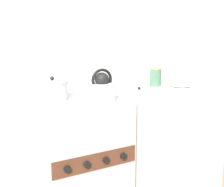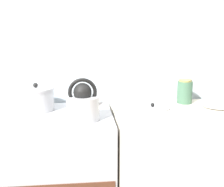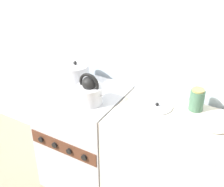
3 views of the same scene
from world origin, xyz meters
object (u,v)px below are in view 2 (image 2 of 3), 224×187
Objects in this scene: loose_pot_lid at (152,107)px; enamel_bowl at (217,102)px; kettle at (83,104)px; cooking_pot at (36,99)px; stove at (62,186)px; storage_jar at (185,92)px.

enamel_bowl is at bearing -2.62° from loose_pot_lid.
loose_pot_lid is at bearing 23.51° from kettle.
cooking_pot is (-0.27, 0.21, -0.02)m from kettle.
stove is 3.87× the size of kettle.
storage_jar is (0.93, 0.07, 0.01)m from cooking_pot.
kettle reaches higher than cooking_pot.
stove is at bearing -166.58° from storage_jar.
cooking_pot reaches higher than storage_jar.
kettle is at bearing -38.33° from cooking_pot.
storage_jar is at bearing 4.30° from cooking_pot.
enamel_bowl is at bearing -35.70° from storage_jar.
cooking_pot is 0.70m from loose_pot_lid.
loose_pot_lid is (0.42, 0.18, -0.08)m from kettle.
stove is 1.07m from enamel_bowl.
cooking_pot reaches higher than stove.
kettle is at bearing -35.01° from stove.
cooking_pot is 0.93m from storage_jar.
storage_jar is 0.74× the size of loose_pot_lid.
cooking_pot is 1.09m from enamel_bowl.
enamel_bowl is (0.82, 0.16, -0.06)m from kettle.
enamel_bowl is 1.16× the size of storage_jar.
storage_jar is at bearing 13.42° from stove.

